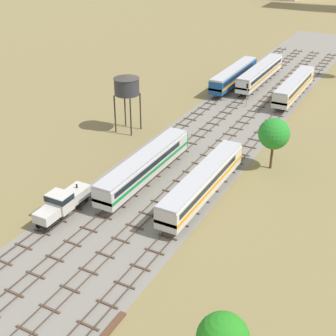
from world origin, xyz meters
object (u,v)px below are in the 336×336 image
object	(u,v)px
diesel_railcar_left_mid	(145,165)
diesel_railcar_far_left_far	(234,75)
water_tower	(127,85)
passenger_coach_left_farther	(260,72)
diesel_railcar_centre_near	(203,182)
diesel_railcar_centre_midfar	(294,86)
signal_post_nearest	(247,92)
shunter_loco_far_left_nearest	(62,202)

from	to	relation	value
diesel_railcar_left_mid	diesel_railcar_far_left_far	xyz separation A→B (m)	(-4.38, 44.23, 0.00)
water_tower	passenger_coach_left_farther	bearing A→B (deg)	71.59
passenger_coach_left_farther	water_tower	size ratio (longest dim) A/B	2.29
diesel_railcar_centre_near	water_tower	world-z (taller)	water_tower
diesel_railcar_centre_near	water_tower	distance (m)	25.33
diesel_railcar_centre_near	diesel_railcar_centre_midfar	world-z (taller)	same
signal_post_nearest	diesel_railcar_far_left_far	bearing A→B (deg)	122.47
diesel_railcar_far_left_far	signal_post_nearest	distance (m)	12.25
water_tower	signal_post_nearest	size ratio (longest dim) A/B	2.05
diesel_railcar_left_mid	diesel_railcar_far_left_far	distance (m)	44.45
diesel_railcar_centre_near	diesel_railcar_far_left_far	xyz separation A→B (m)	(-13.14, 44.63, 0.00)
diesel_railcar_left_mid	signal_post_nearest	distance (m)	33.98
diesel_railcar_centre_midfar	diesel_railcar_far_left_far	xyz separation A→B (m)	(-13.14, 1.45, 0.00)
diesel_railcar_far_left_far	passenger_coach_left_farther	bearing A→B (deg)	43.03
shunter_loco_far_left_nearest	signal_post_nearest	distance (m)	46.29
shunter_loco_far_left_nearest	diesel_railcar_far_left_far	xyz separation A→B (m)	(-0.00, 56.14, 0.59)
diesel_railcar_centre_midfar	signal_post_nearest	size ratio (longest dim) A/B	4.37
diesel_railcar_left_mid	signal_post_nearest	xyz separation A→B (m)	(2.19, 33.91, 0.42)
diesel_railcar_centre_midfar	diesel_railcar_far_left_far	bearing A→B (deg)	173.72
diesel_railcar_far_left_far	signal_post_nearest	world-z (taller)	signal_post_nearest
diesel_railcar_centre_near	diesel_railcar_far_left_far	size ratio (longest dim) A/B	1.00
passenger_coach_left_farther	signal_post_nearest	size ratio (longest dim) A/B	4.69
diesel_railcar_centre_midfar	signal_post_nearest	xyz separation A→B (m)	(-6.57, -8.88, 0.42)
diesel_railcar_far_left_far	water_tower	xyz separation A→B (m)	(-7.07, -30.31, 5.29)
diesel_railcar_centre_midfar	diesel_railcar_far_left_far	distance (m)	13.22
diesel_railcar_centre_near	diesel_railcar_far_left_far	distance (m)	46.52
diesel_railcar_far_left_far	diesel_railcar_centre_near	bearing A→B (deg)	-73.59
diesel_railcar_far_left_far	passenger_coach_left_farther	world-z (taller)	same
shunter_loco_far_left_nearest	passenger_coach_left_farther	bearing A→B (deg)	85.84
diesel_railcar_centre_near	passenger_coach_left_farther	bearing A→B (deg)	100.19
diesel_railcar_centre_near	water_tower	bearing A→B (deg)	144.68
shunter_loco_far_left_nearest	diesel_railcar_centre_near	world-z (taller)	diesel_railcar_centre_near
shunter_loco_far_left_nearest	diesel_railcar_centre_midfar	size ratio (longest dim) A/B	0.41
passenger_coach_left_farther	signal_post_nearest	world-z (taller)	signal_post_nearest
diesel_railcar_centre_midfar	water_tower	xyz separation A→B (m)	(-20.21, -28.87, 5.29)
diesel_railcar_centre_near	signal_post_nearest	world-z (taller)	signal_post_nearest
diesel_railcar_centre_midfar	water_tower	world-z (taller)	water_tower
diesel_railcar_left_mid	diesel_railcar_centre_midfar	distance (m)	43.67
signal_post_nearest	diesel_railcar_centre_midfar	bearing A→B (deg)	53.50
passenger_coach_left_farther	signal_post_nearest	xyz separation A→B (m)	(2.19, -14.42, 0.40)
shunter_loco_far_left_nearest	passenger_coach_left_farther	xyz separation A→B (m)	(4.38, 60.23, 0.60)
diesel_railcar_far_left_far	signal_post_nearest	xyz separation A→B (m)	(6.57, -10.33, 0.42)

